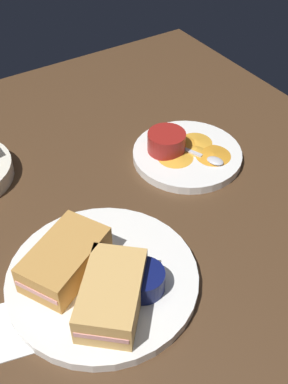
# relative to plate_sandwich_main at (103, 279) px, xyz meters

# --- Properties ---
(ground_plane) EXTENTS (1.10, 1.10, 0.03)m
(ground_plane) POSITION_rel_plate_sandwich_main_xyz_m (0.05, 0.10, -0.02)
(ground_plane) COLOR #4C331E
(plate_sandwich_main) EXTENTS (0.28, 0.28, 0.02)m
(plate_sandwich_main) POSITION_rel_plate_sandwich_main_xyz_m (0.00, 0.00, 0.00)
(plate_sandwich_main) COLOR white
(plate_sandwich_main) RESTS_ON ground_plane
(sandwich_half_near) EXTENTS (0.15, 0.13, 0.05)m
(sandwich_half_near) POSITION_rel_plate_sandwich_main_xyz_m (-0.04, 0.04, 0.03)
(sandwich_half_near) COLOR #C68C42
(sandwich_half_near) RESTS_ON plate_sandwich_main
(sandwich_half_far) EXTENTS (0.14, 0.15, 0.05)m
(sandwich_half_far) POSITION_rel_plate_sandwich_main_xyz_m (-0.01, -0.05, 0.03)
(sandwich_half_far) COLOR tan
(sandwich_half_far) RESTS_ON plate_sandwich_main
(ramekin_dark_sauce) EXTENTS (0.06, 0.06, 0.03)m
(ramekin_dark_sauce) POSITION_rel_plate_sandwich_main_xyz_m (0.04, -0.05, 0.03)
(ramekin_dark_sauce) COLOR #0C144C
(ramekin_dark_sauce) RESTS_ON plate_sandwich_main
(spoon_by_dark_ramekin) EXTENTS (0.07, 0.09, 0.01)m
(spoon_by_dark_ramekin) POSITION_rel_plate_sandwich_main_xyz_m (0.01, -0.01, 0.01)
(spoon_by_dark_ramekin) COLOR silver
(spoon_by_dark_ramekin) RESTS_ON plate_sandwich_main
(plate_chips_companion) EXTENTS (0.20, 0.20, 0.02)m
(plate_chips_companion) POSITION_rel_plate_sandwich_main_xyz_m (0.27, 0.17, 0.00)
(plate_chips_companion) COLOR white
(plate_chips_companion) RESTS_ON ground_plane
(ramekin_light_gravy) EXTENTS (0.07, 0.07, 0.04)m
(ramekin_light_gravy) POSITION_rel_plate_sandwich_main_xyz_m (0.24, 0.19, 0.03)
(ramekin_light_gravy) COLOR maroon
(ramekin_light_gravy) RESTS_ON plate_chips_companion
(spoon_by_gravy_ramekin) EXTENTS (0.05, 0.10, 0.01)m
(spoon_by_gravy_ramekin) POSITION_rel_plate_sandwich_main_xyz_m (0.29, 0.13, 0.01)
(spoon_by_gravy_ramekin) COLOR silver
(spoon_by_gravy_ramekin) RESTS_ON plate_chips_companion
(plantain_chip_scatter) EXTENTS (0.15, 0.14, 0.01)m
(plantain_chip_scatter) POSITION_rel_plate_sandwich_main_xyz_m (0.29, 0.17, 0.01)
(plantain_chip_scatter) COLOR gold
(plantain_chip_scatter) RESTS_ON plate_chips_companion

